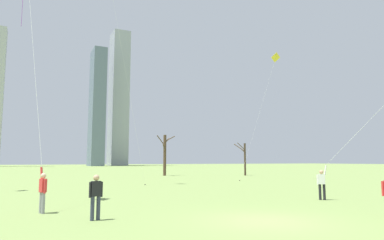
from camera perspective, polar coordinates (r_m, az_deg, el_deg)
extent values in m
plane|color=#7A934C|center=(13.05, 11.90, -15.92)|extent=(400.00, 400.00, 0.00)
cylinder|color=black|center=(20.58, 20.28, -11.03)|extent=(0.14, 0.14, 0.85)
cylinder|color=black|center=(20.61, 20.90, -11.00)|extent=(0.14, 0.14, 0.85)
cube|color=white|center=(20.55, 20.51, -9.08)|extent=(0.39, 0.37, 0.54)
sphere|color=tan|center=(20.53, 20.46, -8.00)|extent=(0.22, 0.22, 0.22)
cylinder|color=white|center=(20.53, 19.92, -9.20)|extent=(0.09, 0.09, 0.55)
cylinder|color=white|center=(20.56, 21.04, -7.74)|extent=(0.21, 0.20, 0.56)
cylinder|color=gray|center=(15.63, -23.25, -12.41)|extent=(0.14, 0.14, 0.85)
cylinder|color=gray|center=(15.83, -23.53, -12.32)|extent=(0.14, 0.14, 0.85)
cube|color=red|center=(15.67, -23.27, -9.84)|extent=(0.30, 0.39, 0.54)
sphere|color=beige|center=(15.65, -23.20, -8.41)|extent=(0.22, 0.22, 0.22)
cylinder|color=red|center=(15.48, -23.00, -10.02)|extent=(0.09, 0.09, 0.55)
cylinder|color=red|center=(15.84, -23.46, -8.07)|extent=(0.15, 0.22, 0.56)
cylinder|color=purple|center=(21.76, -26.10, 16.12)|extent=(0.02, 0.02, 2.01)
cylinder|color=silver|center=(18.62, -24.49, 8.60)|extent=(0.99, 4.39, 10.00)
cylinder|color=red|center=(15.04, 28.83, -9.84)|extent=(0.09, 0.09, 0.55)
cylinder|color=#33384C|center=(13.36, -15.13, -13.78)|extent=(0.14, 0.14, 0.85)
cylinder|color=#33384C|center=(13.28, -16.05, -13.79)|extent=(0.14, 0.14, 0.85)
cube|color=black|center=(13.25, -15.49, -10.81)|extent=(0.37, 0.26, 0.54)
sphere|color=tan|center=(13.23, -15.44, -9.12)|extent=(0.22, 0.22, 0.22)
cylinder|color=black|center=(13.33, -14.63, -10.95)|extent=(0.09, 0.09, 0.55)
cylinder|color=black|center=(13.18, -16.37, -10.95)|extent=(0.09, 0.09, 0.55)
cylinder|color=silver|center=(31.96, -10.77, 7.31)|extent=(3.62, 0.82, 19.52)
cylinder|color=#3F3833|center=(31.20, -7.71, -10.47)|extent=(0.10, 0.10, 0.08)
cube|color=yellow|center=(43.05, 13.57, 9.96)|extent=(1.22, 0.25, 1.21)
cylinder|color=black|center=(43.05, 13.57, 9.96)|extent=(0.04, 0.22, 0.79)
cylinder|color=silver|center=(39.64, 10.90, 0.75)|extent=(5.70, 0.54, 14.29)
cylinder|color=#3F3833|center=(37.53, 7.84, -9.83)|extent=(0.10, 0.10, 0.08)
cylinder|color=#423326|center=(51.52, 8.69, -6.40)|extent=(0.29, 0.29, 4.67)
cylinder|color=#423326|center=(51.89, 8.37, -4.96)|extent=(0.18, 0.96, 0.66)
cylinder|color=#423326|center=(50.81, 8.07, -4.30)|extent=(1.76, 0.77, 1.02)
cylinder|color=#423326|center=(52.06, 7.80, -4.52)|extent=(0.88, 1.82, 1.21)
cylinder|color=#4C3828|center=(50.55, -4.50, -5.77)|extent=(0.43, 0.43, 5.86)
cylinder|color=#4C3828|center=(50.95, -3.67, -3.09)|extent=(1.62, 0.19, 0.92)
cylinder|color=#4C3828|center=(50.14, -5.11, -3.40)|extent=(1.52, 0.67, 1.53)
cylinder|color=#4C3828|center=(49.77, -4.63, -4.60)|extent=(0.96, 1.54, 1.14)
cylinder|color=#4C3828|center=(51.25, -4.13, -3.41)|extent=(1.18, 1.11, 0.86)
cube|color=slate|center=(150.69, -15.31, 2.08)|extent=(5.32, 11.21, 49.03)
cube|color=#9EA3AD|center=(163.80, -11.95, 3.54)|extent=(7.53, 10.54, 61.72)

